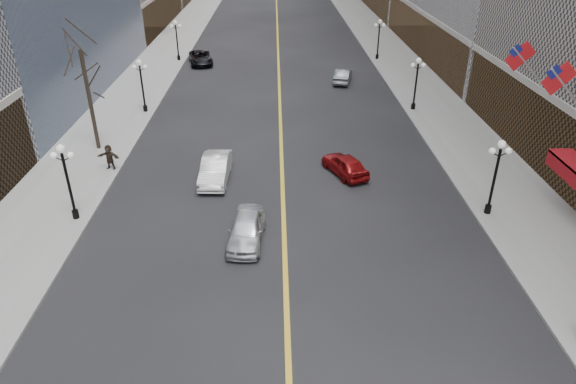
{
  "coord_description": "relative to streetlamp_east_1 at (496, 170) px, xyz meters",
  "views": [
    {
      "loc": [
        -0.37,
        4.78,
        15.36
      ],
      "look_at": [
        0.04,
        21.52,
        6.27
      ],
      "focal_mm": 32.0,
      "sensor_mm": 36.0,
      "label": 1
    }
  ],
  "objects": [
    {
      "name": "sidewalk_east",
      "position": [
        2.2,
        40.0,
        -2.83
      ],
      "size": [
        6.0,
        230.0,
        0.15
      ],
      "primitive_type": "cube",
      "color": "gray",
      "rests_on": "ground"
    },
    {
      "name": "sidewalk_west",
      "position": [
        -25.8,
        40.0,
        -2.83
      ],
      "size": [
        6.0,
        230.0,
        0.15
      ],
      "primitive_type": "cube",
      "color": "gray",
      "rests_on": "ground"
    },
    {
      "name": "lane_line",
      "position": [
        -11.8,
        50.0,
        -2.89
      ],
      "size": [
        0.25,
        200.0,
        0.02
      ],
      "primitive_type": "cube",
      "color": "gold",
      "rests_on": "ground"
    },
    {
      "name": "streetlamp_east_1",
      "position": [
        0.0,
        0.0,
        0.0
      ],
      "size": [
        1.26,
        0.44,
        4.52
      ],
      "color": "black",
      "rests_on": "sidewalk_east"
    },
    {
      "name": "streetlamp_east_2",
      "position": [
        0.0,
        18.0,
        0.0
      ],
      "size": [
        1.26,
        0.44,
        4.52
      ],
      "color": "black",
      "rests_on": "sidewalk_east"
    },
    {
      "name": "streetlamp_east_3",
      "position": [
        0.0,
        36.0,
        0.0
      ],
      "size": [
        1.26,
        0.44,
        4.52
      ],
      "color": "black",
      "rests_on": "sidewalk_east"
    },
    {
      "name": "streetlamp_west_1",
      "position": [
        -23.6,
        0.0,
        0.0
      ],
      "size": [
        1.26,
        0.44,
        4.52
      ],
      "color": "black",
      "rests_on": "sidewalk_west"
    },
    {
      "name": "streetlamp_west_2",
      "position": [
        -23.6,
        18.0,
        0.0
      ],
      "size": [
        1.26,
        0.44,
        4.52
      ],
      "color": "black",
      "rests_on": "sidewalk_west"
    },
    {
      "name": "streetlamp_west_3",
      "position": [
        -23.6,
        36.0,
        0.0
      ],
      "size": [
        1.26,
        0.44,
        4.52
      ],
      "color": "black",
      "rests_on": "sidewalk_west"
    },
    {
      "name": "flag_4",
      "position": [
        3.51,
        2.0,
        4.39
      ],
      "size": [
        2.87,
        0.12,
        2.87
      ],
      "color": "#B2B2B7",
      "rests_on": "ground"
    },
    {
      "name": "flag_5",
      "position": [
        3.51,
        7.0,
        4.39
      ],
      "size": [
        2.87,
        0.12,
        2.87
      ],
      "color": "#B2B2B7",
      "rests_on": "ground"
    },
    {
      "name": "awning_c",
      "position": [
        4.3,
        -0.0,
        0.18
      ],
      "size": [
        1.4,
        4.0,
        0.93
      ],
      "color": "maroon",
      "rests_on": "ground"
    },
    {
      "name": "tree_west_far",
      "position": [
        -25.3,
        10.0,
        3.34
      ],
      "size": [
        3.6,
        3.6,
        7.92
      ],
      "color": "#2D231C",
      "rests_on": "sidewalk_west"
    },
    {
      "name": "car_nb_near",
      "position": [
        -13.8,
        -2.37,
        -2.15
      ],
      "size": [
        2.12,
        4.55,
        1.51
      ],
      "primitive_type": "imported",
      "rotation": [
        0.0,
        0.0,
        -0.08
      ],
      "color": "silver",
      "rests_on": "ground"
    },
    {
      "name": "car_nb_mid",
      "position": [
        -16.15,
        4.86,
        -2.1
      ],
      "size": [
        1.85,
        4.89,
        1.59
      ],
      "primitive_type": "imported",
      "rotation": [
        0.0,
        0.0,
        -0.03
      ],
      "color": "#BCBCBF",
      "rests_on": "ground"
    },
    {
      "name": "car_nb_far",
      "position": [
        -20.8,
        34.53,
        -2.17
      ],
      "size": [
        3.49,
        5.68,
        1.47
      ],
      "primitive_type": "imported",
      "rotation": [
        0.0,
        0.0,
        0.21
      ],
      "color": "black",
      "rests_on": "ground"
    },
    {
      "name": "car_sb_mid",
      "position": [
        -7.62,
        5.52,
        -2.2
      ],
      "size": [
        3.19,
        4.46,
        1.41
      ],
      "primitive_type": "imported",
      "rotation": [
        0.0,
        0.0,
        3.56
      ],
      "color": "maroon",
      "rests_on": "ground"
    },
    {
      "name": "car_sb_far",
      "position": [
        -5.21,
        26.76,
        -2.19
      ],
      "size": [
        2.5,
        4.57,
        1.43
      ],
      "primitive_type": "imported",
      "rotation": [
        0.0,
        0.0,
        2.9
      ],
      "color": "#505558",
      "rests_on": "ground"
    },
    {
      "name": "ped_west_far",
      "position": [
        -23.4,
        6.43,
        -1.89
      ],
      "size": [
        1.66,
        0.84,
        1.73
      ],
      "primitive_type": "imported",
      "rotation": [
        0.0,
        0.0,
        -0.25
      ],
      "color": "black",
      "rests_on": "sidewalk_west"
    }
  ]
}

